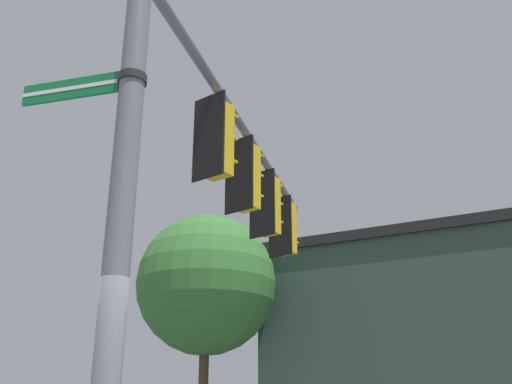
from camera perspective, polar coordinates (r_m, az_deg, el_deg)
name	(u,v)px	position (r m, az deg, el deg)	size (l,w,h in m)	color
signal_pole	(122,198)	(5.28, -12.91, -0.58)	(0.24, 0.24, 6.43)	slate
mast_arm	(246,133)	(9.51, -1.00, 5.79)	(0.14, 0.14, 7.62)	slate
traffic_light_nearest_pole	(218,140)	(8.01, -3.72, 5.05)	(0.54, 0.49, 1.31)	black
traffic_light_mid_inner	(247,178)	(9.22, -0.91, 1.42)	(0.54, 0.49, 1.31)	black
traffic_light_mid_outer	(269,206)	(10.48, 1.23, -1.36)	(0.54, 0.49, 1.31)	black
traffic_light_arm_end	(286,228)	(11.77, 2.91, -3.54)	(0.54, 0.49, 1.31)	black
street_name_sign	(98,85)	(5.96, -15.10, 10.05)	(1.26, 0.61, 0.22)	#147238
storefront_building	(445,351)	(19.20, 17.92, -14.52)	(10.95, 8.46, 6.44)	#33473D
tree_by_storefront	(206,284)	(17.28, -4.86, -8.97)	(4.05, 4.05, 7.01)	#4C3823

